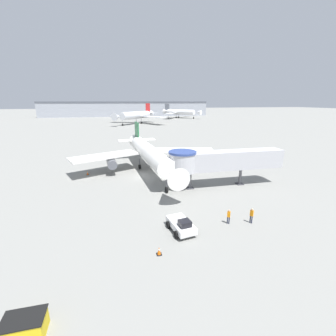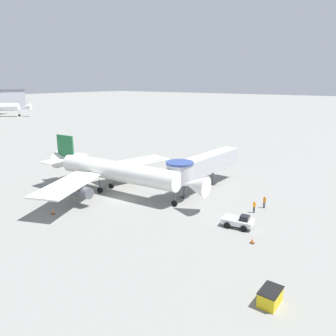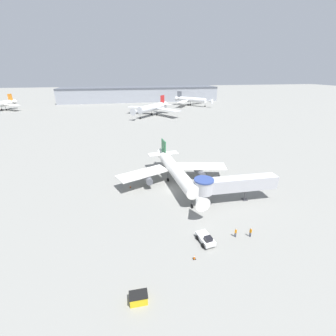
# 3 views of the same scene
# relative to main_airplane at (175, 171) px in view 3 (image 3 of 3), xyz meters

# --- Properties ---
(ground_plane) EXTENTS (800.00, 800.00, 0.00)m
(ground_plane) POSITION_rel_main_airplane_xyz_m (-1.50, -2.88, -3.56)
(ground_plane) COLOR gray
(main_airplane) EXTENTS (28.82, 29.56, 8.34)m
(main_airplane) POSITION_rel_main_airplane_xyz_m (0.00, 0.00, 0.00)
(main_airplane) COLOR white
(main_airplane) RESTS_ON ground_plane
(jet_bridge) EXTENTS (18.24, 4.10, 5.87)m
(jet_bridge) POSITION_rel_main_airplane_xyz_m (9.27, -10.34, 0.63)
(jet_bridge) COLOR #B7B7BC
(jet_bridge) RESTS_ON ground_plane
(pushback_tug_white) EXTENTS (2.62, 3.95, 1.61)m
(pushback_tug_white) POSITION_rel_main_airplane_xyz_m (0.07, -21.41, -2.83)
(pushback_tug_white) COLOR silver
(pushback_tug_white) RESTS_ON ground_plane
(service_container_yellow) EXTENTS (2.29, 1.50, 1.29)m
(service_container_yellow) POSITION_rel_main_airplane_xyz_m (-11.67, -29.64, -2.92)
(service_container_yellow) COLOR yellow
(service_container_yellow) RESTS_ON ground_plane
(traffic_cone_starboard_wing) EXTENTS (0.46, 0.46, 0.75)m
(traffic_cone_starboard_wing) POSITION_rel_main_airplane_xyz_m (11.40, -0.47, -3.20)
(traffic_cone_starboard_wing) COLOR black
(traffic_cone_starboard_wing) RESTS_ON ground_plane
(traffic_cone_port_wing) EXTENTS (0.44, 0.44, 0.73)m
(traffic_cone_port_wing) POSITION_rel_main_airplane_xyz_m (-11.17, 0.30, -3.22)
(traffic_cone_port_wing) COLOR black
(traffic_cone_port_wing) RESTS_ON ground_plane
(traffic_cone_apron_front) EXTENTS (0.46, 0.46, 0.76)m
(traffic_cone_apron_front) POSITION_rel_main_airplane_xyz_m (-2.88, -24.46, -3.20)
(traffic_cone_apron_front) COLOR black
(traffic_cone_apron_front) RESTS_ON ground_plane
(ground_crew_marshaller) EXTENTS (0.35, 0.39, 1.77)m
(ground_crew_marshaller) POSITION_rel_main_airplane_xyz_m (8.00, -21.63, -2.54)
(ground_crew_marshaller) COLOR #1E2338
(ground_crew_marshaller) RESTS_ON ground_plane
(ground_crew_wing_walker) EXTENTS (0.37, 0.34, 1.68)m
(ground_crew_wing_walker) POSITION_rel_main_airplane_xyz_m (5.50, -21.17, -2.59)
(ground_crew_wing_walker) COLOR #1E2338
(ground_crew_wing_walker) RESTS_ON ground_plane
(background_jet_gray_tail) EXTENTS (28.80, 28.95, 10.67)m
(background_jet_gray_tail) POSITION_rel_main_airplane_xyz_m (45.18, 132.06, 1.11)
(background_jet_gray_tail) COLOR white
(background_jet_gray_tail) RESTS_ON ground_plane
(background_jet_orange_tail) EXTENTS (26.82, 28.92, 10.68)m
(background_jet_orange_tail) POSITION_rel_main_airplane_xyz_m (-94.59, 134.15, 1.13)
(background_jet_orange_tail) COLOR white
(background_jet_orange_tail) RESTS_ON ground_plane
(background_jet_red_tail) EXTENTS (30.93, 30.41, 11.53)m
(background_jet_red_tail) POSITION_rel_main_airplane_xyz_m (7.41, 93.81, 1.47)
(background_jet_red_tail) COLOR silver
(background_jet_red_tail) RESTS_ON ground_plane
(terminal_building) EXTENTS (142.43, 26.93, 12.59)m
(terminal_building) POSITION_rel_main_airplane_xyz_m (7.05, 172.12, 2.74)
(terminal_building) COLOR #999EA8
(terminal_building) RESTS_ON ground_plane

